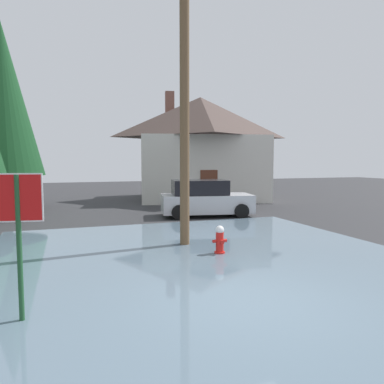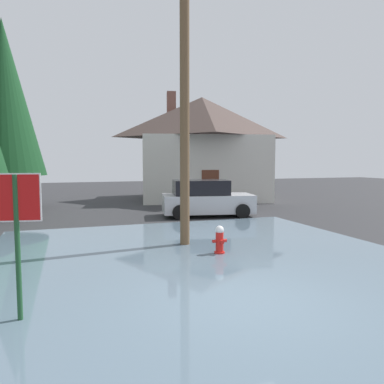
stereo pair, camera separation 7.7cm
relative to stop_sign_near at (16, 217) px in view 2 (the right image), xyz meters
name	(u,v)px [view 2 (the right image)]	position (x,y,z in m)	size (l,w,h in m)	color
ground_plane	(251,308)	(3.77, -0.52, -1.73)	(80.00, 80.00, 0.10)	#2D2D30
flood_puddle	(212,263)	(4.10, 2.10, -1.66)	(10.86, 12.05, 0.05)	slate
lane_stop_bar	(378,355)	(4.54, -2.60, -1.68)	(4.02, 0.30, 0.01)	silver
stop_sign_near	(16,217)	(0.00, 0.00, 0.00)	(0.74, 0.15, 2.35)	#1E4C28
fire_hydrant	(220,241)	(4.62, 2.88, -1.29)	(0.40, 0.35, 0.80)	red
utility_pole	(185,79)	(4.08, 4.23, 3.21)	(1.60, 0.28, 9.43)	brown
house	(202,146)	(9.43, 17.15, 1.79)	(9.70, 8.90, 7.22)	beige
parked_car	(206,199)	(6.83, 9.64, -0.89)	(4.36, 2.63, 1.66)	silver
pine_tree_far_center	(4,98)	(-2.10, 15.51, 4.10)	(3.93, 3.93, 9.82)	#4C3823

